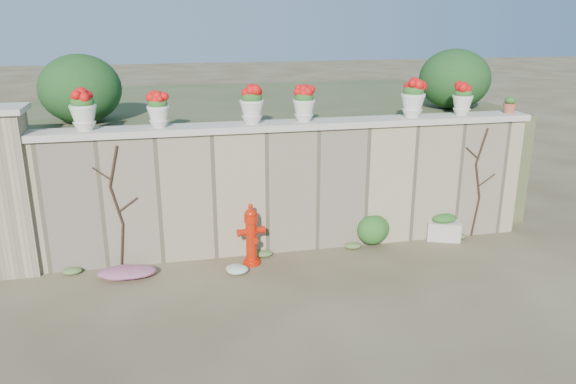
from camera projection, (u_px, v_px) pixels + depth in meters
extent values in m
plane|color=#4D3E26|center=(319.00, 297.00, 7.67)|extent=(80.00, 80.00, 0.00)
cube|color=#9B8B67|center=(290.00, 189.00, 9.04)|extent=(8.00, 0.40, 2.00)
cube|color=beige|center=(290.00, 125.00, 8.73)|extent=(8.10, 0.52, 0.10)
cube|color=#9B8B67|center=(11.00, 195.00, 8.12)|extent=(0.60, 0.60, 2.40)
cube|color=#384C23|center=(257.00, 146.00, 12.02)|extent=(9.00, 6.00, 2.00)
ellipsoid|color=#143814|center=(80.00, 89.00, 9.03)|extent=(1.30, 1.30, 1.10)
ellipsoid|color=#143814|center=(455.00, 79.00, 10.40)|extent=(1.30, 1.30, 1.10)
cylinder|color=black|center=(122.00, 246.00, 8.48)|extent=(0.12, 0.04, 0.70)
cylinder|color=black|center=(116.00, 206.00, 8.28)|extent=(0.17, 0.04, 0.61)
cylinder|color=black|center=(113.00, 166.00, 8.10)|extent=(0.18, 0.04, 0.61)
cylinder|color=black|center=(128.00, 205.00, 8.31)|extent=(0.30, 0.02, 0.22)
cylinder|color=black|center=(101.00, 174.00, 8.09)|extent=(0.25, 0.02, 0.21)
cylinder|color=black|center=(475.00, 217.00, 9.71)|extent=(0.12, 0.04, 0.70)
cylinder|color=black|center=(478.00, 181.00, 9.51)|extent=(0.17, 0.04, 0.61)
cylinder|color=black|center=(482.00, 146.00, 9.33)|extent=(0.18, 0.04, 0.61)
cylinder|color=black|center=(487.00, 180.00, 9.54)|extent=(0.30, 0.02, 0.22)
cylinder|color=black|center=(472.00, 153.00, 9.32)|extent=(0.25, 0.02, 0.21)
cylinder|color=red|center=(252.00, 262.00, 8.70)|extent=(0.28, 0.28, 0.05)
cylinder|color=red|center=(251.00, 240.00, 8.59)|extent=(0.17, 0.17, 0.61)
cylinder|color=red|center=(251.00, 231.00, 8.54)|extent=(0.21, 0.21, 0.04)
cylinder|color=red|center=(251.00, 218.00, 8.48)|extent=(0.21, 0.21, 0.12)
ellipsoid|color=red|center=(251.00, 212.00, 8.45)|extent=(0.19, 0.19, 0.14)
cylinder|color=red|center=(251.00, 207.00, 8.43)|extent=(0.07, 0.07, 0.10)
cylinder|color=red|center=(242.00, 232.00, 8.49)|extent=(0.15, 0.12, 0.10)
cylinder|color=red|center=(260.00, 230.00, 8.59)|extent=(0.15, 0.12, 0.10)
cylinder|color=red|center=(253.00, 240.00, 8.47)|extent=(0.10, 0.11, 0.09)
cube|color=beige|center=(443.00, 230.00, 9.61)|extent=(0.63, 0.50, 0.32)
ellipsoid|color=#1E5119|center=(444.00, 219.00, 9.55)|extent=(0.49, 0.40, 0.17)
ellipsoid|color=#1E5119|center=(378.00, 227.00, 9.32)|extent=(0.67, 0.61, 0.64)
ellipsoid|color=#CF2995|center=(126.00, 273.00, 8.16)|extent=(0.81, 0.54, 0.22)
ellipsoid|color=white|center=(239.00, 268.00, 8.37)|extent=(0.47, 0.38, 0.17)
ellipsoid|color=#1E5119|center=(82.00, 102.00, 7.96)|extent=(0.33, 0.33, 0.20)
ellipsoid|color=red|center=(82.00, 96.00, 7.93)|extent=(0.29, 0.29, 0.20)
ellipsoid|color=#1E5119|center=(158.00, 103.00, 8.19)|extent=(0.28, 0.28, 0.17)
ellipsoid|color=red|center=(157.00, 99.00, 8.17)|extent=(0.25, 0.25, 0.18)
ellipsoid|color=#1E5119|center=(252.00, 97.00, 8.47)|extent=(0.32, 0.32, 0.19)
ellipsoid|color=red|center=(252.00, 92.00, 8.44)|extent=(0.28, 0.28, 0.20)
ellipsoid|color=#1E5119|center=(304.00, 97.00, 8.64)|extent=(0.30, 0.30, 0.18)
ellipsoid|color=red|center=(304.00, 92.00, 8.62)|extent=(0.26, 0.26, 0.19)
ellipsoid|color=#1E5119|center=(413.00, 91.00, 9.01)|extent=(0.34, 0.34, 0.20)
ellipsoid|color=red|center=(414.00, 86.00, 8.98)|extent=(0.30, 0.30, 0.21)
ellipsoid|color=#1E5119|center=(463.00, 93.00, 9.21)|extent=(0.29, 0.29, 0.17)
ellipsoid|color=red|center=(464.00, 89.00, 9.19)|extent=(0.25, 0.25, 0.18)
ellipsoid|color=#1E5119|center=(510.00, 101.00, 9.44)|extent=(0.18, 0.18, 0.13)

